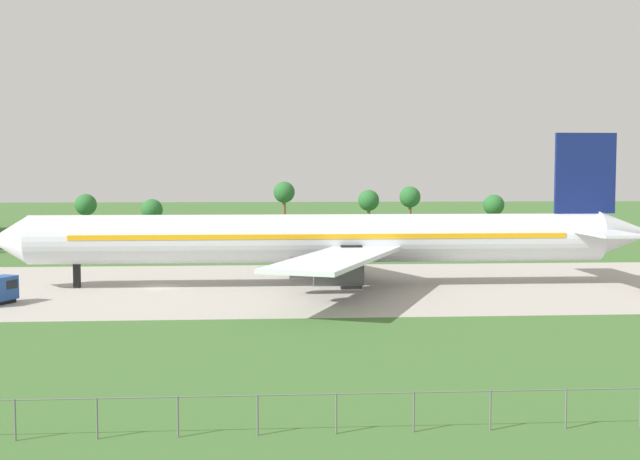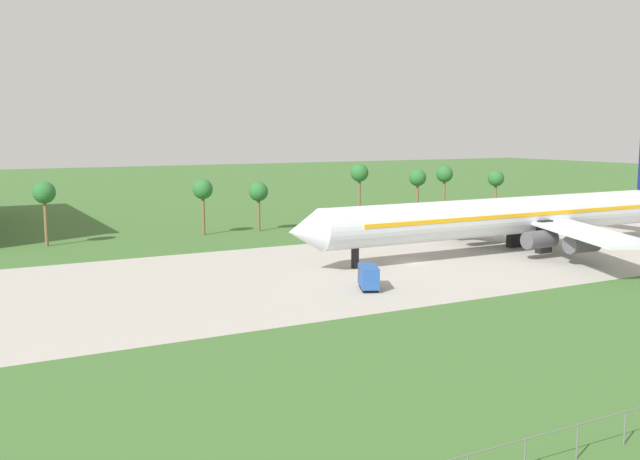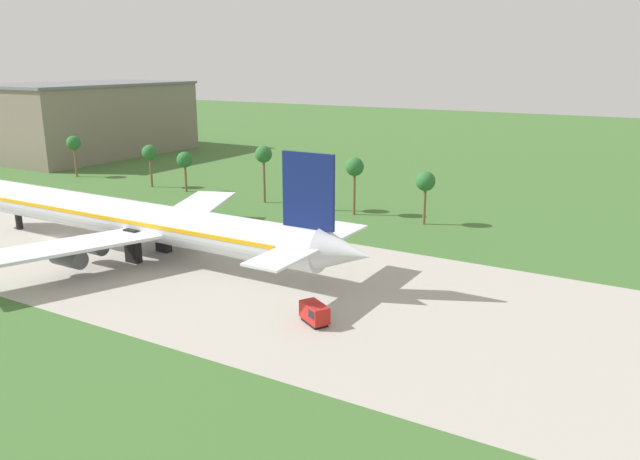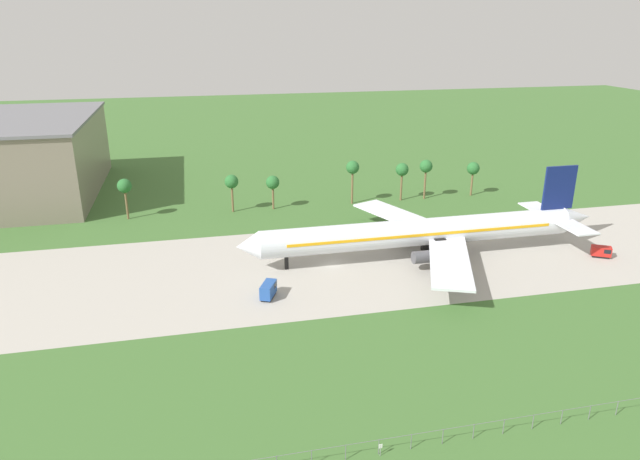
{
  "view_description": "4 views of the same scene",
  "coord_description": "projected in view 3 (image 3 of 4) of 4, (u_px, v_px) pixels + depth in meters",
  "views": [
    {
      "loc": [
        12.41,
        -94.92,
        13.18
      ],
      "look_at": [
        18.96,
        -0.09,
        6.67
      ],
      "focal_mm": 45.0,
      "sensor_mm": 36.0,
      "label": 1
    },
    {
      "loc": [
        -59.18,
        -81.9,
        18.58
      ],
      "look_at": [
        -15.0,
        -0.09,
        5.67
      ],
      "focal_mm": 40.0,
      "sensor_mm": 36.0,
      "label": 2
    },
    {
      "loc": [
        91.51,
        -65.85,
        29.45
      ],
      "look_at": [
        52.93,
        -0.09,
        8.53
      ],
      "focal_mm": 35.0,
      "sensor_mm": 36.0,
      "label": 3
    },
    {
      "loc": [
        -26.53,
        -105.68,
        47.5
      ],
      "look_at": [
        -1.4,
        5.0,
        6.0
      ],
      "focal_mm": 32.0,
      "sensor_mm": 36.0,
      "label": 4
    }
  ],
  "objects": [
    {
      "name": "ground_plane",
      "position": [
        55.0,
        237.0,
        107.22
      ],
      "size": [
        600.0,
        600.0,
        0.0
      ],
      "primitive_type": "plane",
      "color": "#3D662D"
    },
    {
      "name": "taxiway_strip",
      "position": [
        55.0,
        236.0,
        107.21
      ],
      "size": [
        320.0,
        44.0,
        0.02
      ],
      "color": "#A8A399",
      "rests_on": "ground_plane"
    },
    {
      "name": "jet_airliner",
      "position": [
        138.0,
        220.0,
        95.61
      ],
      "size": [
        79.69,
        54.07,
        18.28
      ],
      "color": "silver",
      "rests_on": "ground_plane"
    },
    {
      "name": "fuel_truck",
      "position": [
        315.0,
        313.0,
        71.49
      ],
      "size": [
        4.41,
        3.71,
        2.4
      ],
      "color": "black",
      "rests_on": "ground_plane"
    },
    {
      "name": "terminal_building",
      "position": [
        90.0,
        119.0,
        197.5
      ],
      "size": [
        36.72,
        61.2,
        22.39
      ],
      "color": "slate",
      "rests_on": "ground_plane"
    },
    {
      "name": "palm_tree_row",
      "position": [
        241.0,
        160.0,
        133.59
      ],
      "size": [
        99.17,
        3.6,
        12.13
      ],
      "color": "brown",
      "rests_on": "ground_plane"
    }
  ]
}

